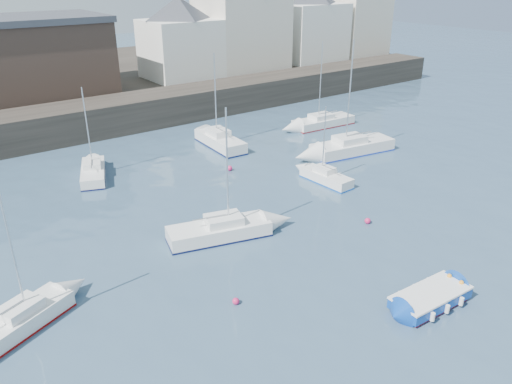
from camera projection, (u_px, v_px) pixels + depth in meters
water at (405, 303)px, 23.82m from camera, size 220.00×220.00×0.00m
quay_wall at (117, 115)px, 48.85m from camera, size 90.00×5.00×3.00m
land_strip at (60, 84)px, 62.08m from camera, size 90.00×32.00×2.80m
bldg_east_a at (242, 19)px, 61.83m from camera, size 13.36×13.36×11.80m
bldg_east_b at (310, 22)px, 67.82m from camera, size 11.88×11.88×9.95m
bldg_east_c at (356, 15)px, 72.49m from camera, size 11.14×11.14×10.95m
bldg_east_d at (180, 37)px, 57.17m from camera, size 11.14×11.14×8.95m
warehouse at (21, 57)px, 49.35m from camera, size 16.40×10.40×7.60m
blue_dinghy at (430, 298)px, 23.51m from camera, size 4.15×2.22×0.77m
sailboat_a at (18, 321)px, 21.89m from camera, size 5.26×3.58×6.57m
sailboat_b at (220, 230)px, 29.40m from camera, size 6.39×3.46×7.84m
sailboat_c at (326, 177)px, 37.07m from camera, size 1.59×4.39×5.70m
sailboat_d at (352, 147)px, 42.92m from camera, size 7.77×3.54×9.55m
sailboat_f at (220, 141)px, 44.45m from camera, size 2.41×6.38×8.14m
sailboat_g at (323, 122)px, 50.29m from camera, size 6.75×2.60×8.36m
sailboat_h at (93, 172)px, 38.00m from camera, size 3.47×5.55×6.82m
buoy_near at (236, 304)px, 23.79m from camera, size 0.34×0.34×0.34m
buoy_mid at (367, 223)px, 31.28m from camera, size 0.38×0.38×0.38m
buoy_far at (230, 171)px, 39.42m from camera, size 0.43×0.43×0.43m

